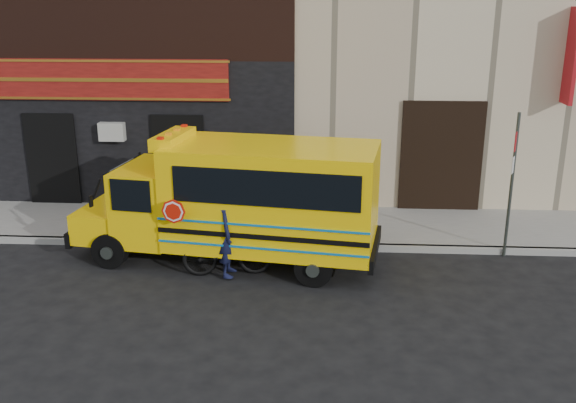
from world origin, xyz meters
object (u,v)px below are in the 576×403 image
(school_bus, at_px, (243,198))
(sign_pole, at_px, (512,180))
(cyclist, at_px, (228,235))
(bicycle, at_px, (227,250))

(school_bus, height_order, sign_pole, sign_pole)
(school_bus, xyz_separation_m, sign_pole, (6.01, 0.67, 0.34))
(sign_pole, relative_size, cyclist, 1.75)
(sign_pole, bearing_deg, bicycle, -167.00)
(sign_pole, xyz_separation_m, bicycle, (-6.27, -1.45, -1.27))
(school_bus, height_order, bicycle, school_bus)
(bicycle, xyz_separation_m, cyclist, (0.04, -0.08, 0.38))
(bicycle, bearing_deg, sign_pole, -85.59)
(sign_pole, bearing_deg, cyclist, -166.19)
(school_bus, relative_size, sign_pole, 2.11)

